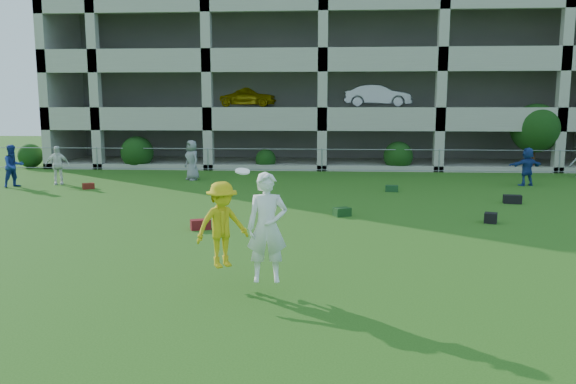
# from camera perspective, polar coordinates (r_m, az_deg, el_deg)

# --- Properties ---
(ground) EXTENTS (100.00, 100.00, 0.00)m
(ground) POSITION_cam_1_polar(r_m,az_deg,el_deg) (10.67, 2.51, -10.00)
(ground) COLOR #235114
(ground) RESTS_ON ground
(bystander_a) EXTENTS (1.05, 1.10, 1.78)m
(bystander_a) POSITION_cam_1_polar(r_m,az_deg,el_deg) (26.26, -26.13, 2.39)
(bystander_a) COLOR navy
(bystander_a) RESTS_ON ground
(bystander_b) EXTENTS (1.07, 0.79, 1.68)m
(bystander_b) POSITION_cam_1_polar(r_m,az_deg,el_deg) (26.37, -22.39, 2.54)
(bystander_b) COLOR silver
(bystander_b) RESTS_ON ground
(bystander_c) EXTENTS (1.05, 1.05, 1.84)m
(bystander_c) POSITION_cam_1_polar(r_m,az_deg,el_deg) (26.19, -9.73, 3.21)
(bystander_c) COLOR gray
(bystander_c) RESTS_ON ground
(bystander_d) EXTENTS (1.60, 0.88, 1.64)m
(bystander_d) POSITION_cam_1_polar(r_m,az_deg,el_deg) (26.09, 23.12, 2.39)
(bystander_d) COLOR navy
(bystander_d) RESTS_ON ground
(bag_red_a) EXTENTS (0.62, 0.49, 0.28)m
(bag_red_a) POSITION_cam_1_polar(r_m,az_deg,el_deg) (15.86, -8.87, -3.28)
(bag_red_a) COLOR #5C0F16
(bag_red_a) RESTS_ON ground
(bag_green_c) EXTENTS (0.60, 0.54, 0.26)m
(bag_green_c) POSITION_cam_1_polar(r_m,az_deg,el_deg) (17.63, 5.50, -2.02)
(bag_green_c) COLOR #143613
(bag_green_c) RESTS_ON ground
(crate_d) EXTENTS (0.45, 0.45, 0.30)m
(crate_d) POSITION_cam_1_polar(r_m,az_deg,el_deg) (17.56, 19.90, -2.49)
(crate_d) COLOR black
(crate_d) RESTS_ON ground
(bag_black_e) EXTENTS (0.63, 0.38, 0.30)m
(bag_black_e) POSITION_cam_1_polar(r_m,az_deg,el_deg) (21.26, 21.83, -0.69)
(bag_black_e) COLOR black
(bag_black_e) RESTS_ON ground
(bag_red_f) EXTENTS (0.53, 0.48, 0.24)m
(bag_red_f) POSITION_cam_1_polar(r_m,az_deg,el_deg) (24.58, -19.62, 0.58)
(bag_red_f) COLOR #5A200F
(bag_red_f) RESTS_ON ground
(bag_green_g) EXTENTS (0.53, 0.35, 0.25)m
(bag_green_g) POSITION_cam_1_polar(r_m,az_deg,el_deg) (22.82, 10.49, 0.36)
(bag_green_g) COLOR #143815
(bag_green_g) RESTS_ON ground
(frisbee_contest) EXTENTS (1.90, 1.27, 2.05)m
(frisbee_contest) POSITION_cam_1_polar(r_m,az_deg,el_deg) (10.48, -4.95, -3.42)
(frisbee_contest) COLOR gold
(frisbee_contest) RESTS_ON ground
(parking_garage) EXTENTS (30.00, 14.00, 12.00)m
(parking_garage) POSITION_cam_1_polar(r_m,az_deg,el_deg) (37.88, 3.65, 12.76)
(parking_garage) COLOR #9E998C
(parking_garage) RESTS_ON ground
(fence) EXTENTS (36.06, 0.06, 1.20)m
(fence) POSITION_cam_1_polar(r_m,az_deg,el_deg) (29.23, 3.46, 3.30)
(fence) COLOR gray
(fence) RESTS_ON ground
(shrub_row) EXTENTS (34.38, 2.52, 3.50)m
(shrub_row) POSITION_cam_1_polar(r_m,az_deg,el_deg) (30.18, 12.27, 5.00)
(shrub_row) COLOR #163D11
(shrub_row) RESTS_ON ground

